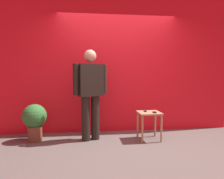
% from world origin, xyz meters
% --- Properties ---
extents(ground_plane, '(12.00, 12.00, 0.00)m').
position_xyz_m(ground_plane, '(0.00, 0.00, 0.00)').
color(ground_plane, '#59544F').
extents(back_wall_red, '(5.04, 0.12, 3.37)m').
position_xyz_m(back_wall_red, '(0.00, 1.23, 1.69)').
color(back_wall_red, red).
rests_on(back_wall_red, ground_plane).
extents(standing_person, '(0.66, 0.37, 1.69)m').
position_xyz_m(standing_person, '(-0.60, 0.61, 0.95)').
color(standing_person, black).
rests_on(standing_person, ground_plane).
extents(side_table, '(0.42, 0.42, 0.53)m').
position_xyz_m(side_table, '(0.51, 0.50, 0.42)').
color(side_table, tan).
rests_on(side_table, ground_plane).
extents(cell_phone, '(0.10, 0.16, 0.01)m').
position_xyz_m(cell_phone, '(0.59, 0.43, 0.53)').
color(cell_phone, black).
rests_on(cell_phone, side_table).
extents(tv_remote, '(0.08, 0.18, 0.02)m').
position_xyz_m(tv_remote, '(0.45, 0.58, 0.54)').
color(tv_remote, black).
rests_on(tv_remote, side_table).
extents(potted_plant, '(0.44, 0.44, 0.69)m').
position_xyz_m(potted_plant, '(-1.63, 0.68, 0.41)').
color(potted_plant, brown).
rests_on(potted_plant, ground_plane).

